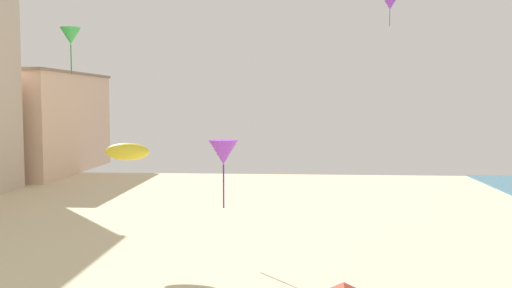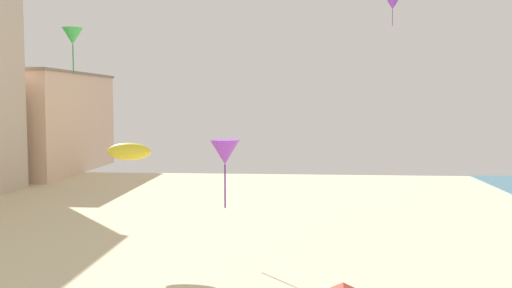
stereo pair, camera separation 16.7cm
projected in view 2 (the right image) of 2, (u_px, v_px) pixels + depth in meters
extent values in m
cube|color=beige|center=(18.00, 123.00, 65.98)|extent=(16.05, 20.13, 11.24)
cube|color=#89715E|center=(17.00, 74.00, 65.54)|extent=(16.37, 20.54, 0.30)
pyramid|color=#D14C3D|center=(343.00, 288.00, 17.72)|extent=(1.10, 1.10, 0.35)
ellipsoid|color=yellow|center=(129.00, 152.00, 30.13)|extent=(2.38, 0.66, 0.93)
cone|color=purple|center=(393.00, 5.00, 41.35)|extent=(0.82, 0.82, 0.67)
cylinder|color=#63278B|center=(392.00, 18.00, 41.42)|extent=(0.04, 0.04, 1.19)
cone|color=purple|center=(225.00, 152.00, 29.39)|extent=(1.58, 1.58, 1.29)
cylinder|color=#63278B|center=(225.00, 186.00, 29.52)|extent=(0.09, 0.09, 2.30)
cone|color=green|center=(73.00, 36.00, 29.81)|extent=(1.07, 1.07, 0.88)
cylinder|color=#277C35|center=(73.00, 59.00, 29.90)|extent=(0.06, 0.06, 1.56)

